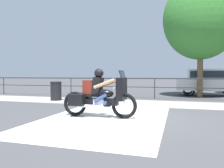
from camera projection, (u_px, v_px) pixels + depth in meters
name	position (u px, v px, depth m)	size (l,w,h in m)	color
ground_plane	(137.00, 117.00, 6.76)	(120.00, 120.00, 0.00)	#424244
sidewalk_band	(150.00, 103.00, 10.01)	(44.00, 2.40, 0.01)	#99968E
crosswalk_band	(108.00, 117.00, 6.82)	(3.55, 6.00, 0.01)	silver
fence_railing	(155.00, 82.00, 12.00)	(36.00, 0.05, 1.15)	#232326
motorcycle	(99.00, 95.00, 6.73)	(2.40, 0.76, 1.51)	black
parked_car	(208.00, 81.00, 13.71)	(3.94, 1.67, 1.68)	silver
trash_bin	(56.00, 91.00, 11.22)	(0.58, 0.58, 0.97)	black
tree_behind_car	(201.00, 19.00, 12.60)	(4.29, 4.29, 6.93)	brown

